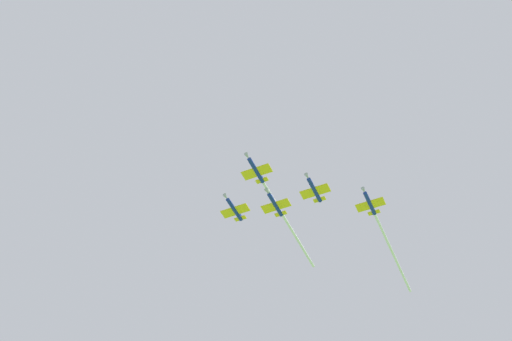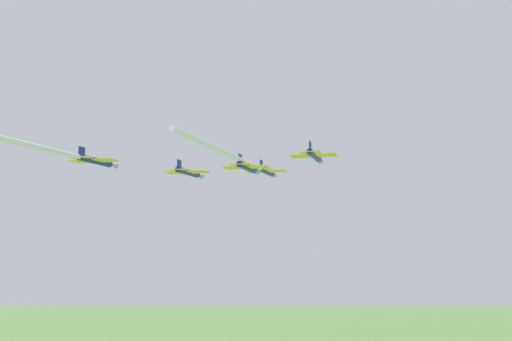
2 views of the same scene
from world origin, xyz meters
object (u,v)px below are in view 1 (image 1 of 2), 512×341
Objects in this scene: jet_lead at (275,202)px; jet_starboard_inner at (234,209)px; jet_port_inner at (314,190)px; jet_starboard_outer at (383,232)px; jet_port_outer at (275,204)px.

jet_starboard_inner reaches higher than jet_lead.
jet_starboard_outer is (24.71, 22.15, 1.14)m from jet_port_inner.
jet_port_inner is 28.54m from jet_starboard_inner.
jet_starboard_outer is at bearing -115.37° from jet_port_inner.
jet_lead is at bearing -173.53° from jet_starboard_inner.
jet_port_inner is at bearing 173.53° from jet_lead.
jet_port_inner is at bearing 64.63° from jet_starboard_outer.
jet_port_outer is at bearing -5.71° from jet_port_inner.
jet_starboard_inner reaches higher than jet_starboard_outer.
jet_starboard_outer is at bearing -144.89° from jet_starboard_inner.
jet_lead is at bearing -6.47° from jet_port_inner.
jet_starboard_outer reaches higher than jet_port_inner.
jet_starboard_outer is at bearing -135.06° from jet_lead.
jet_lead is 14.35m from jet_starboard_inner.
jet_lead is 1.00× the size of jet_starboard_outer.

